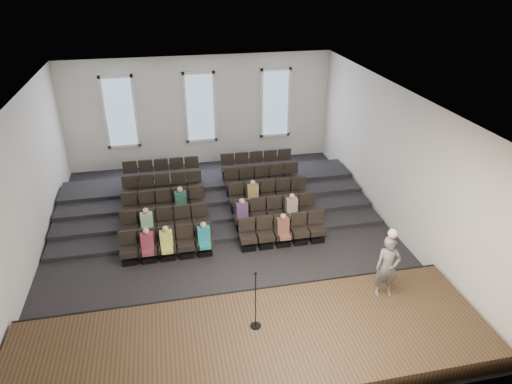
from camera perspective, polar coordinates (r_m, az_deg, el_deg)
The scene contains 14 objects.
ground at distance 15.86m, azimuth -4.00°, elevation -6.16°, with size 14.00×14.00×0.00m, color black.
ceiling at distance 13.76m, azimuth -4.68°, elevation 11.54°, with size 12.00×14.00×0.02m, color white.
wall_back at distance 21.17m, azimuth -6.99°, elevation 9.96°, with size 12.00×0.04×5.00m, color silver.
wall_front at distance 8.88m, azimuth 2.28°, elevation -17.16°, with size 12.00×0.04×5.00m, color silver.
wall_left at distance 15.20m, azimuth -27.40°, elevation -0.16°, with size 0.04×14.00×5.00m, color silver.
wall_right at distance 16.44m, azimuth 16.99°, elevation 3.79°, with size 0.04×14.00×5.00m, color silver.
stage at distance 11.79m, azimuth -0.28°, elevation -18.60°, with size 11.80×3.60×0.50m, color #41311C.
stage_lip at distance 13.07m, azimuth -1.88°, elevation -13.14°, with size 11.80×0.06×0.52m, color black.
risers at distance 18.48m, azimuth -5.43°, elevation -0.34°, with size 11.80×4.80×0.60m.
seating_rows at distance 16.83m, azimuth -4.83°, elevation -1.39°, with size 6.80×4.70×1.67m.
windows at distance 21.05m, azimuth -7.00°, elevation 10.43°, with size 8.44×0.10×3.24m.
audience at distance 15.60m, azimuth -5.23°, elevation -3.39°, with size 5.45×2.64×1.10m.
speaker at distance 12.76m, azimuth 16.11°, elevation -9.01°, with size 0.65×0.43×1.79m, color #545250.
mic_stand at distance 11.56m, azimuth -0.05°, elevation -14.63°, with size 0.28×0.28×1.67m.
Camera 1 is at (-1.63, -13.16, 8.71)m, focal length 32.00 mm.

